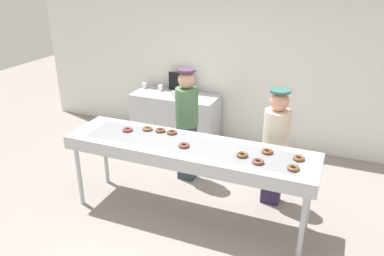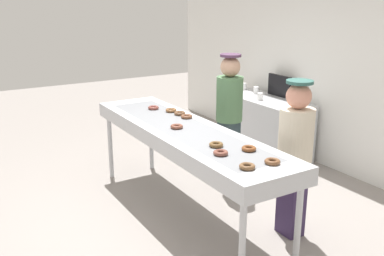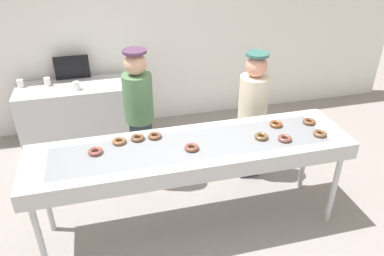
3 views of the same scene
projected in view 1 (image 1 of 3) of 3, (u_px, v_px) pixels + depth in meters
The scene contains 20 objects.
ground_plane at pixel (188, 215), 4.83m from camera, with size 16.00×16.00×0.00m, color gray.
back_wall at pixel (246, 57), 6.35m from camera, with size 8.00×0.12×3.02m, color white.
fryer_conveyor at pixel (188, 151), 4.47m from camera, with size 3.00×0.75×0.99m.
chocolate_donut_0 at pixel (128, 130), 4.80m from camera, with size 0.13×0.13×0.04m, color brown.
chocolate_donut_1 at pixel (299, 158), 4.09m from camera, with size 0.13×0.13×0.04m, color brown.
chocolate_donut_2 at pixel (172, 132), 4.73m from camera, with size 0.13×0.13×0.04m, color brown.
chocolate_donut_3 at pixel (242, 155), 4.16m from camera, with size 0.13×0.13×0.04m, color brown.
chocolate_donut_4 at pixel (184, 145), 4.38m from camera, with size 0.13×0.13×0.04m, color brown.
chocolate_donut_5 at pixel (267, 151), 4.24m from camera, with size 0.13×0.13×0.04m, color brown.
chocolate_donut_6 at pixel (293, 168), 3.89m from camera, with size 0.13×0.13×0.04m, color brown.
chocolate_donut_7 at pixel (160, 130), 4.78m from camera, with size 0.13×0.13×0.04m, color brown.
chocolate_donut_8 at pixel (258, 161), 4.02m from camera, with size 0.13×0.13×0.04m, color brown.
chocolate_donut_9 at pixel (148, 129), 4.83m from camera, with size 0.13×0.13×0.04m, color brown.
worker_baker at pixel (276, 141), 4.77m from camera, with size 0.33×0.33×1.56m.
worker_assistant at pixel (187, 119), 5.32m from camera, with size 0.32×0.32×1.65m.
prep_counter at pixel (175, 117), 6.78m from camera, with size 1.50×0.63×0.84m, color #B7BABF.
paper_cup_0 at pixel (174, 94), 6.46m from camera, with size 0.08×0.08×0.11m, color white.
paper_cup_1 at pixel (144, 86), 6.93m from camera, with size 0.08×0.08×0.11m, color white.
paper_cup_2 at pixel (160, 88), 6.79m from camera, with size 0.08×0.08×0.11m, color white.
menu_display at pixel (181, 82), 6.78m from camera, with size 0.46×0.04×0.32m, color black.
Camera 1 is at (1.56, -3.69, 2.91)m, focal length 35.69 mm.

